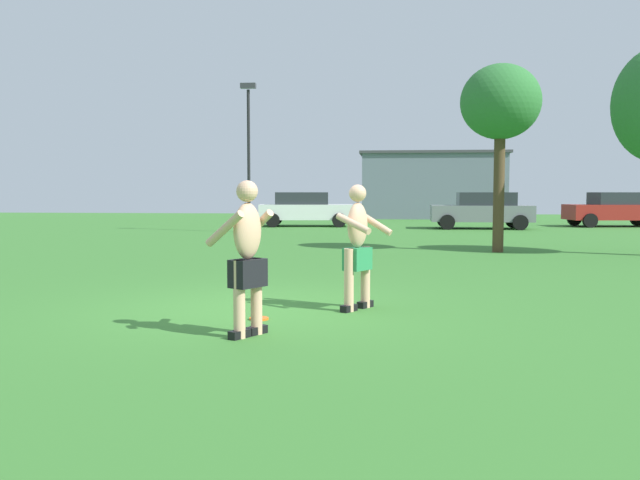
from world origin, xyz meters
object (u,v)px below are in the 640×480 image
player_near (247,254)px  car_red_mid_lot (616,209)px  player_in_green (358,244)px  car_gray_far_end (482,210)px  car_white_near_post (305,209)px  tree_right_field (500,104)px  lamp_post (249,142)px  frisbee (259,319)px

player_near → car_red_mid_lot: (11.95, 24.87, -0.10)m
player_in_green → car_gray_far_end: 21.04m
car_gray_far_end → car_white_near_post: bearing=170.8°
car_white_near_post → car_red_mid_lot: 14.33m
player_near → player_in_green: bearing=57.9°
tree_right_field → car_gray_far_end: bearing=84.4°
car_gray_far_end → player_in_green: bearing=-102.2°
lamp_post → tree_right_field: (8.41, -7.89, 0.32)m
car_white_near_post → car_red_mid_lot: size_ratio=0.99×
player_in_green → lamp_post: bearing=106.7°
frisbee → car_white_near_post: size_ratio=0.06×
player_near → car_red_mid_lot: size_ratio=0.39×
car_red_mid_lot → player_near: bearing=-115.7°
player_near → car_gray_far_end: bearing=76.0°
car_gray_far_end → tree_right_field: size_ratio=0.87×
car_gray_far_end → car_red_mid_lot: bearing=21.4°
tree_right_field → lamp_post: bearing=136.8°
player_near → car_red_mid_lot: 27.59m
car_red_mid_lot → tree_right_field: 16.13m
car_white_near_post → frisbee: bearing=-84.3°
frisbee → car_red_mid_lot: bearing=63.3°
car_white_near_post → tree_right_field: bearing=-62.0°
frisbee → car_white_near_post: 22.82m
car_white_near_post → lamp_post: (-1.63, -4.83, 2.74)m
frisbee → car_gray_far_end: bearing=75.3°
car_red_mid_lot → frisbee: bearing=-116.7°
frisbee → car_red_mid_lot: 26.77m
player_near → car_white_near_post: 23.77m
car_white_near_post → car_red_mid_lot: (14.28, 1.21, 0.00)m
player_in_green → car_gray_far_end: bearing=77.8°
player_in_green → tree_right_field: size_ratio=0.34×
player_in_green → lamp_post: lamp_post is taller
frisbee → car_gray_far_end: car_gray_far_end is taller
lamp_post → tree_right_field: bearing=-43.2°
frisbee → lamp_post: bearing=102.3°
player_near → lamp_post: bearing=101.9°
frisbee → tree_right_field: 11.61m
car_red_mid_lot → tree_right_field: (-7.51, -13.94, 3.07)m
car_red_mid_lot → car_gray_far_end: size_ratio=1.04×
frisbee → car_red_mid_lot: (12.01, 23.91, 0.81)m
car_white_near_post → player_in_green: bearing=-81.0°
lamp_post → car_white_near_post: bearing=71.4°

